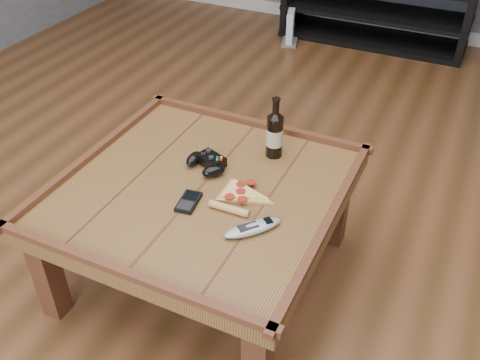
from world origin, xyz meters
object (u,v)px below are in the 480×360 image
at_px(coffee_table, 202,199).
at_px(smartphone, 189,202).
at_px(media_console, 376,10).
at_px(remote_control, 253,228).
at_px(game_controller, 207,163).
at_px(beer_bottle, 275,133).
at_px(game_console, 290,29).
at_px(pizza_slice, 239,196).

relative_size(coffee_table, smartphone, 8.24).
xyz_separation_m(media_console, remote_control, (0.27, -2.89, 0.22)).
height_order(coffee_table, game_controller, game_controller).
bearing_deg(beer_bottle, remote_control, -76.26).
bearing_deg(remote_control, game_console, 148.70).
height_order(pizza_slice, game_console, pizza_slice).
bearing_deg(smartphone, game_controller, 93.09).
distance_m(beer_bottle, game_console, 2.28).
xyz_separation_m(beer_bottle, remote_control, (0.11, -0.45, -0.09)).
relative_size(pizza_slice, remote_control, 1.37).
bearing_deg(game_console, beer_bottle, -87.06).
relative_size(beer_bottle, pizza_slice, 0.94).
relative_size(media_console, remote_control, 7.19).
xyz_separation_m(beer_bottle, game_controller, (-0.20, -0.19, -0.08)).
distance_m(beer_bottle, game_controller, 0.29).
bearing_deg(game_console, coffee_table, -92.88).
xyz_separation_m(coffee_table, game_controller, (-0.04, 0.11, 0.08)).
bearing_deg(game_console, pizza_slice, -89.46).
distance_m(beer_bottle, smartphone, 0.45).
bearing_deg(media_console, game_controller, -90.79).
height_order(coffee_table, smartphone, coffee_table).
height_order(coffee_table, remote_control, remote_control).
height_order(pizza_slice, remote_control, remote_control).
xyz_separation_m(beer_bottle, pizza_slice, (-0.01, -0.31, -0.09)).
height_order(beer_bottle, remote_control, beer_bottle).
height_order(coffee_table, pizza_slice, pizza_slice).
distance_m(pizza_slice, remote_control, 0.18).
bearing_deg(game_controller, game_console, 123.28).
bearing_deg(game_controller, media_console, 109.61).
distance_m(coffee_table, remote_control, 0.31).
bearing_deg(smartphone, beer_bottle, 61.20).
bearing_deg(pizza_slice, smartphone, -145.85).
distance_m(game_controller, pizza_slice, 0.22).
xyz_separation_m(game_controller, pizza_slice, (0.19, -0.11, -0.02)).
relative_size(coffee_table, game_console, 4.09).
bearing_deg(game_console, media_console, 13.69).
distance_m(game_controller, remote_control, 0.40).
distance_m(media_console, game_controller, 2.65).
distance_m(coffee_table, game_console, 2.51).
bearing_deg(remote_control, game_controller, -178.90).
relative_size(coffee_table, beer_bottle, 4.08).
xyz_separation_m(pizza_slice, smartphone, (-0.15, -0.10, -0.00)).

